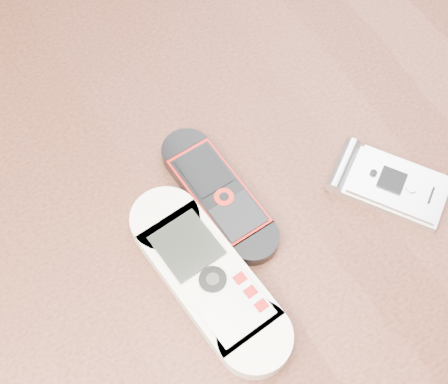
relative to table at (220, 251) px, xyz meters
The scene contains 5 objects.
ground 0.64m from the table, ahead, with size 4.00×4.00×0.00m, color #472B19.
table is the anchor object (origin of this frame).
nokia_white 0.13m from the table, 126.87° to the right, with size 0.05×0.17×0.02m, color white.
nokia_black_red 0.11m from the table, 66.15° to the left, with size 0.04×0.14×0.01m, color black.
motorola_razr 0.18m from the table, 26.36° to the right, with size 0.05×0.10×0.01m, color silver.
Camera 1 is at (-0.11, -0.20, 1.20)m, focal length 50.00 mm.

